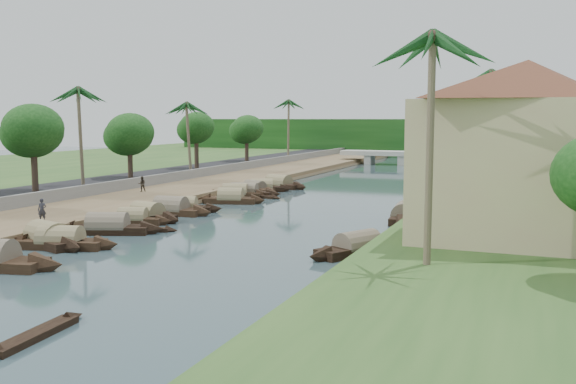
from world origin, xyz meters
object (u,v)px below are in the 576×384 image
at_px(bridge, 420,155).
at_px(sampan_1, 48,239).
at_px(building_near, 525,150).
at_px(person_near, 42,210).

bearing_deg(bridge, sampan_1, -96.73).
height_order(bridge, sampan_1, bridge).
height_order(building_near, person_near, building_near).
relative_size(building_near, sampan_1, 1.85).
bearing_deg(sampan_1, bridge, 102.27).
distance_m(building_near, sampan_1, 29.78).
height_order(building_near, sampan_1, building_near).
bearing_deg(building_near, bridge, 104.39).
relative_size(sampan_1, person_near, 4.81).
distance_m(bridge, building_near, 76.54).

